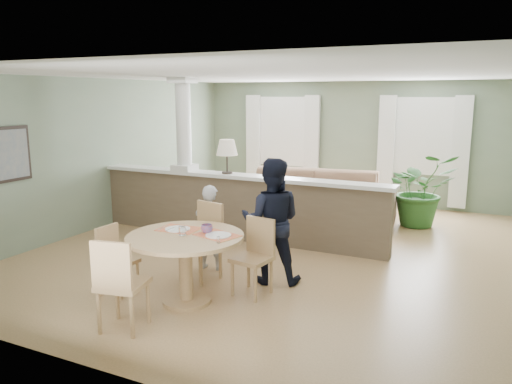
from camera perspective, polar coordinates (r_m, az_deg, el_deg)
The scene contains 12 objects.
ground at distance 8.02m, azimuth 2.70°, elevation -6.44°, with size 8.00×8.00×0.00m, color tan.
room_shell at distance 8.26m, azimuth 4.34°, elevation 6.88°, with size 7.02×8.02×2.71m.
pony_wall at distance 8.43m, azimuth -2.90°, elevation -0.61°, with size 5.32×0.38×2.70m.
sofa at distance 9.82m, azimuth 6.27°, elevation -0.39°, with size 3.23×1.26×0.94m, color #826047.
houseplant at distance 9.71m, azimuth 18.28°, elevation 0.27°, with size 1.23×1.07×1.37m, color #2A5D25.
dining_table at distance 5.87m, azimuth -7.98°, elevation -6.47°, with size 1.36×1.36×0.93m.
chair_far_boy at distance 6.65m, azimuth -5.95°, elevation -5.16°, with size 0.54×0.54×1.02m.
chair_far_man at distance 6.14m, azimuth -0.08°, elevation -6.94°, with size 0.48×0.48×0.93m.
chair_near at distance 5.33m, azimuth -15.41°, elevation -9.77°, with size 0.54×0.54×1.00m.
chair_side at distance 6.39m, azimuth -15.88°, elevation -7.11°, with size 0.40×0.40×0.84m.
child_person at distance 6.97m, azimuth -5.25°, elevation -4.04°, with size 0.44×0.29×1.20m, color #A9AAAF.
man_person at distance 6.43m, azimuth 1.77°, elevation -3.32°, with size 0.79×0.62×1.63m, color black.
Camera 1 is at (2.97, -7.05, 2.42)m, focal length 35.00 mm.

